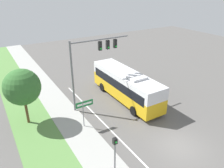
{
  "coord_description": "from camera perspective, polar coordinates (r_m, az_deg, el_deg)",
  "views": [
    {
      "loc": [
        -11.85,
        -9.0,
        12.0
      ],
      "look_at": [
        -0.32,
        9.9,
        1.76
      ],
      "focal_mm": 35.0,
      "sensor_mm": 36.0,
      "label": 1
    }
  ],
  "objects": [
    {
      "name": "ground_plane",
      "position": [
        19.12,
        17.13,
        -15.39
      ],
      "size": [
        80.0,
        80.0,
        0.0
      ],
      "primitive_type": "plane",
      "color": "#565451"
    },
    {
      "name": "lane_divider_near",
      "position": [
        17.12,
        8.42,
        -20.01
      ],
      "size": [
        0.14,
        30.0,
        0.01
      ],
      "color": "silver",
      "rests_on": "ground_plane"
    },
    {
      "name": "bus",
      "position": [
        24.18,
        3.67,
        0.0
      ],
      "size": [
        2.74,
        10.33,
        3.44
      ],
      "color": "gold",
      "rests_on": "ground_plane"
    },
    {
      "name": "signal_gantry",
      "position": [
        21.55,
        -5.41,
        6.72
      ],
      "size": [
        6.44,
        0.41,
        7.31
      ],
      "color": "slate",
      "rests_on": "ground_plane"
    },
    {
      "name": "pedestrian_signal",
      "position": [
        15.23,
        0.77,
        -16.58
      ],
      "size": [
        0.28,
        0.34,
        2.81
      ],
      "color": "slate",
      "rests_on": "ground_plane"
    },
    {
      "name": "street_sign",
      "position": [
        19.52,
        -7.31,
        -6.21
      ],
      "size": [
        1.64,
        0.08,
        2.72
      ],
      "color": "slate",
      "rests_on": "ground_plane"
    },
    {
      "name": "roadside_tree",
      "position": [
        20.6,
        -22.43,
        -0.75
      ],
      "size": [
        3.24,
        3.24,
        5.29
      ],
      "color": "brown",
      "rests_on": "grass_verge"
    }
  ]
}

